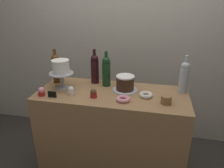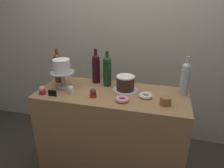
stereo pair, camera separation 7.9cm
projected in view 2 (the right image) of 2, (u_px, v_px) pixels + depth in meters
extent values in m
cube|color=#BCB7A8|center=(131.00, 34.00, 2.42)|extent=(6.00, 0.05, 2.60)
cube|color=#997047|center=(112.00, 137.00, 1.98)|extent=(1.29, 0.55, 0.93)
cylinder|color=#B2B2B7|center=(64.00, 87.00, 1.91)|extent=(0.12, 0.12, 0.01)
cylinder|color=#B2B2B7|center=(63.00, 80.00, 1.88)|extent=(0.04, 0.04, 0.13)
cylinder|color=#B2B2B7|center=(62.00, 73.00, 1.86)|extent=(0.21, 0.21, 0.01)
cylinder|color=white|center=(62.00, 67.00, 1.84)|extent=(0.15, 0.15, 0.10)
cylinder|color=white|center=(61.00, 60.00, 1.82)|extent=(0.15, 0.15, 0.01)
cylinder|color=silver|center=(125.00, 90.00, 1.84)|extent=(0.22, 0.22, 0.01)
cylinder|color=#3D2619|center=(125.00, 84.00, 1.82)|extent=(0.16, 0.16, 0.11)
cylinder|color=white|center=(126.00, 77.00, 1.80)|extent=(0.16, 0.16, 0.01)
cylinder|color=#B2BCC1|center=(185.00, 82.00, 1.75)|extent=(0.08, 0.08, 0.22)
sphere|color=#B2BCC1|center=(187.00, 67.00, 1.70)|extent=(0.07, 0.07, 0.07)
cylinder|color=#B2BCC1|center=(188.00, 61.00, 1.68)|extent=(0.03, 0.03, 0.08)
cylinder|color=black|center=(96.00, 71.00, 1.99)|extent=(0.08, 0.08, 0.22)
sphere|color=black|center=(96.00, 58.00, 1.94)|extent=(0.07, 0.07, 0.07)
cylinder|color=black|center=(96.00, 53.00, 1.92)|extent=(0.03, 0.03, 0.08)
cylinder|color=#193D1E|center=(107.00, 74.00, 1.92)|extent=(0.08, 0.08, 0.22)
sphere|color=#193D1E|center=(107.00, 61.00, 1.87)|extent=(0.07, 0.07, 0.07)
cylinder|color=#193D1E|center=(107.00, 55.00, 1.85)|extent=(0.03, 0.03, 0.08)
cylinder|color=#5B3814|center=(58.00, 70.00, 2.02)|extent=(0.08, 0.08, 0.22)
sphere|color=#5B3814|center=(57.00, 58.00, 1.97)|extent=(0.07, 0.07, 0.07)
cylinder|color=#5B3814|center=(57.00, 52.00, 1.95)|extent=(0.03, 0.03, 0.08)
cylinder|color=red|center=(93.00, 95.00, 1.72)|extent=(0.06, 0.06, 0.03)
sphere|color=brown|center=(93.00, 91.00, 1.71)|extent=(0.05, 0.05, 0.05)
cylinder|color=white|center=(71.00, 92.00, 1.78)|extent=(0.06, 0.06, 0.03)
sphere|color=white|center=(71.00, 89.00, 1.77)|extent=(0.05, 0.05, 0.05)
cylinder|color=red|center=(42.00, 92.00, 1.77)|extent=(0.06, 0.06, 0.03)
sphere|color=pink|center=(42.00, 89.00, 1.76)|extent=(0.05, 0.05, 0.05)
torus|color=silver|center=(146.00, 96.00, 1.72)|extent=(0.11, 0.11, 0.03)
torus|color=pink|center=(122.00, 99.00, 1.65)|extent=(0.11, 0.11, 0.03)
cylinder|color=olive|center=(165.00, 104.00, 1.60)|extent=(0.08, 0.08, 0.01)
cylinder|color=olive|center=(165.00, 103.00, 1.60)|extent=(0.08, 0.08, 0.01)
cylinder|color=olive|center=(165.00, 101.00, 1.59)|extent=(0.08, 0.08, 0.01)
cylinder|color=olive|center=(166.00, 100.00, 1.59)|extent=(0.08, 0.08, 0.01)
cylinder|color=olive|center=(166.00, 99.00, 1.59)|extent=(0.08, 0.08, 0.01)
cylinder|color=olive|center=(166.00, 97.00, 1.58)|extent=(0.08, 0.08, 0.01)
cube|color=black|center=(52.00, 93.00, 1.74)|extent=(0.07, 0.01, 0.05)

